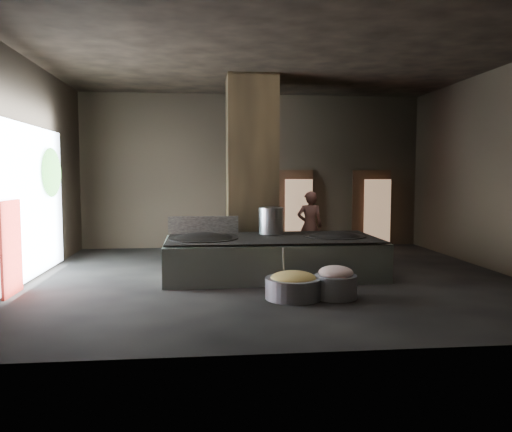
{
  "coord_description": "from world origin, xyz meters",
  "views": [
    {
      "loc": [
        -1.44,
        -10.28,
        2.15
      ],
      "look_at": [
        -0.33,
        0.52,
        1.25
      ],
      "focal_mm": 35.0,
      "sensor_mm": 36.0,
      "label": 1
    }
  ],
  "objects": [
    {
      "name": "pavilion_sliver",
      "position": [
        -4.88,
        -1.1,
        0.85
      ],
      "size": [
        0.05,
        0.9,
        1.7
      ],
      "primitive_type": "cube",
      "color": "maroon",
      "rests_on": "ground"
    },
    {
      "name": "left_opening",
      "position": [
        -4.95,
        0.2,
        1.6
      ],
      "size": [
        0.04,
        4.2,
        3.1
      ],
      "primitive_type": "cube",
      "color": "white",
      "rests_on": "ground"
    },
    {
      "name": "tree_silhouette",
      "position": [
        -4.85,
        1.3,
        2.2
      ],
      "size": [
        0.28,
        1.1,
        1.1
      ],
      "primitive_type": "ellipsoid",
      "color": "#194714",
      "rests_on": "left_opening"
    },
    {
      "name": "wok_left_rim",
      "position": [
        -1.48,
        0.07,
        0.82
      ],
      "size": [
        1.44,
        1.44,
        0.05
      ],
      "primitive_type": "cylinder",
      "color": "black",
      "rests_on": "hearth_platform"
    },
    {
      "name": "hearth_platform",
      "position": [
        -0.03,
        0.12,
        0.39
      ],
      "size": [
        4.54,
        2.25,
        0.78
      ],
      "primitive_type": "cube",
      "rotation": [
        0.0,
        0.0,
        0.02
      ],
      "color": "#AEC1AE",
      "rests_on": "ground"
    },
    {
      "name": "right_wall",
      "position": [
        5.05,
        0.0,
        2.25
      ],
      "size": [
        0.1,
        9.0,
        4.5
      ],
      "primitive_type": "cube",
      "color": "black",
      "rests_on": "ground"
    },
    {
      "name": "doorway_near_glow",
      "position": [
        1.32,
        4.24,
        1.05
      ],
      "size": [
        0.82,
        0.04,
        1.94
      ],
      "primitive_type": "cube",
      "color": "#8C6647",
      "rests_on": "ground"
    },
    {
      "name": "doorway_far_glow",
      "position": [
        3.72,
        4.22,
        1.05
      ],
      "size": [
        0.82,
        0.04,
        1.93
      ],
      "primitive_type": "cube",
      "color": "#8C6647",
      "rests_on": "ground"
    },
    {
      "name": "doorway_far",
      "position": [
        3.6,
        4.45,
        1.1
      ],
      "size": [
        1.18,
        0.08,
        2.38
      ],
      "primitive_type": "cube",
      "color": "black",
      "rests_on": "ground"
    },
    {
      "name": "splash_guard",
      "position": [
        -1.48,
        0.87,
        1.03
      ],
      "size": [
        1.56,
        0.09,
        0.39
      ],
      "primitive_type": "cube",
      "rotation": [
        0.0,
        0.0,
        0.02
      ],
      "color": "black",
      "rests_on": "hearth_platform"
    },
    {
      "name": "wok_right",
      "position": [
        1.32,
        0.17,
        0.75
      ],
      "size": [
        1.32,
        1.32,
        0.37
      ],
      "primitive_type": "ellipsoid",
      "color": "black",
      "rests_on": "hearth_platform"
    },
    {
      "name": "back_wall",
      "position": [
        0.0,
        4.55,
        2.25
      ],
      "size": [
        10.0,
        0.1,
        4.5
      ],
      "primitive_type": "cube",
      "color": "black",
      "rests_on": "ground"
    },
    {
      "name": "ladle",
      "position": [
        -0.07,
        -1.7,
        0.55
      ],
      "size": [
        0.12,
        0.39,
        0.7
      ],
      "primitive_type": "cylinder",
      "rotation": [
        0.49,
        0.0,
        -0.25
      ],
      "color": "gray",
      "rests_on": "veg_basin"
    },
    {
      "name": "veg_fill",
      "position": [
        0.08,
        -1.85,
        0.35
      ],
      "size": [
        0.81,
        0.81,
        0.25
      ],
      "primitive_type": "ellipsoid",
      "color": "#92A24E",
      "rests_on": "veg_basin"
    },
    {
      "name": "pillar",
      "position": [
        -0.3,
        1.9,
        2.25
      ],
      "size": [
        1.2,
        1.2,
        4.5
      ],
      "primitive_type": "cube",
      "color": "black",
      "rests_on": "ground"
    },
    {
      "name": "left_wall",
      "position": [
        -5.05,
        0.0,
        2.25
      ],
      "size": [
        0.1,
        9.0,
        4.5
      ],
      "primitive_type": "cube",
      "color": "black",
      "rests_on": "ground"
    },
    {
      "name": "floor",
      "position": [
        0.0,
        0.0,
        -0.05
      ],
      "size": [
        10.0,
        9.0,
        0.1
      ],
      "primitive_type": "cube",
      "color": "black",
      "rests_on": "ground"
    },
    {
      "name": "meat_fill",
      "position": [
        0.82,
        -1.89,
        0.45
      ],
      "size": [
        0.61,
        0.61,
        0.23
      ],
      "primitive_type": "ellipsoid",
      "color": "tan",
      "rests_on": "meat_basin"
    },
    {
      "name": "ceiling",
      "position": [
        0.0,
        0.0,
        4.55
      ],
      "size": [
        10.0,
        9.0,
        0.1
      ],
      "primitive_type": "cube",
      "color": "black",
      "rests_on": "back_wall"
    },
    {
      "name": "wok_left",
      "position": [
        -1.48,
        0.07,
        0.75
      ],
      "size": [
        1.42,
        1.42,
        0.39
      ],
      "primitive_type": "ellipsoid",
      "color": "black",
      "rests_on": "hearth_platform"
    },
    {
      "name": "veg_basin",
      "position": [
        0.08,
        -1.85,
        0.18
      ],
      "size": [
        1.15,
        1.15,
        0.36
      ],
      "primitive_type": "cylinder",
      "rotation": [
        0.0,
        0.0,
        0.19
      ],
      "color": "slate",
      "rests_on": "ground"
    },
    {
      "name": "platform_cap",
      "position": [
        -0.03,
        0.12,
        0.82
      ],
      "size": [
        4.39,
        2.11,
        0.03
      ],
      "primitive_type": "cube",
      "color": "black",
      "rests_on": "hearth_platform"
    },
    {
      "name": "front_wall",
      "position": [
        0.0,
        -4.55,
        2.25
      ],
      "size": [
        10.0,
        0.1,
        4.5
      ],
      "primitive_type": "cube",
      "color": "black",
      "rests_on": "ground"
    },
    {
      "name": "meat_basin",
      "position": [
        0.82,
        -1.89,
        0.2
      ],
      "size": [
        0.84,
        0.84,
        0.4
      ],
      "primitive_type": "cylinder",
      "rotation": [
        0.0,
        0.0,
        -0.16
      ],
      "color": "slate",
      "rests_on": "ground"
    },
    {
      "name": "doorway_near",
      "position": [
        1.2,
        4.45,
        1.1
      ],
      "size": [
        1.18,
        0.08,
        2.38
      ],
      "primitive_type": "cube",
      "color": "black",
      "rests_on": "ground"
    },
    {
      "name": "stock_pot",
      "position": [
        0.02,
        0.67,
        1.13
      ],
      "size": [
        0.55,
        0.55,
        0.59
      ],
      "primitive_type": "cylinder",
      "color": "gray",
      "rests_on": "hearth_platform"
    },
    {
      "name": "wok_right_rim",
      "position": [
        1.32,
        0.17,
        0.82
      ],
      "size": [
        1.35,
        1.35,
        0.05
      ],
      "primitive_type": "cylinder",
      "color": "black",
      "rests_on": "hearth_platform"
    },
    {
      "name": "cook",
      "position": [
        1.18,
        1.98,
        0.87
      ],
      "size": [
        0.68,
        0.48,
        1.74
      ],
      "primitive_type": "imported",
      "rotation": [
        0.0,
        0.0,
        3.03
      ],
      "color": "brown",
      "rests_on": "ground"
    }
  ]
}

